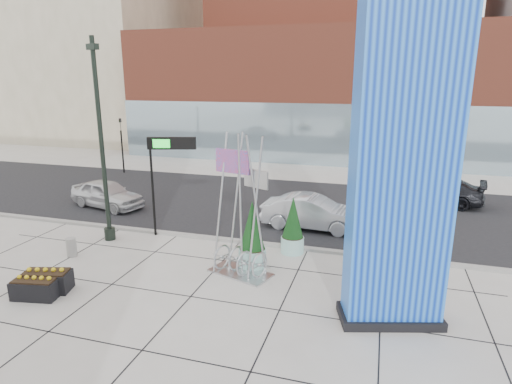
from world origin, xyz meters
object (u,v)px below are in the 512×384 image
(concrete_bollard, at_px, (71,247))
(car_white_west, at_px, (107,194))
(blue_pylon, at_px, (403,165))
(car_silver_mid, at_px, (312,213))
(public_art_sculpture, at_px, (241,239))
(lamp_post, at_px, (103,162))
(overhead_street_sign, at_px, (166,153))

(concrete_bollard, distance_m, car_white_west, 6.81)
(blue_pylon, relative_size, concrete_bollard, 12.78)
(blue_pylon, xyz_separation_m, car_silver_mid, (-3.52, 7.31, -3.91))
(public_art_sculpture, bearing_deg, car_white_west, 167.61)
(lamp_post, bearing_deg, overhead_street_sign, 24.15)
(public_art_sculpture, relative_size, concrete_bollard, 6.83)
(lamp_post, height_order, overhead_street_sign, lamp_post)
(lamp_post, height_order, car_white_west, lamp_post)
(lamp_post, relative_size, overhead_street_sign, 1.91)
(blue_pylon, distance_m, public_art_sculpture, 6.42)
(overhead_street_sign, relative_size, car_silver_mid, 0.94)
(public_art_sculpture, bearing_deg, blue_pylon, 0.13)
(lamp_post, distance_m, concrete_bollard, 3.75)
(blue_pylon, distance_m, lamp_post, 12.41)
(overhead_street_sign, height_order, car_silver_mid, overhead_street_sign)
(public_art_sculpture, bearing_deg, concrete_bollard, -158.17)
(blue_pylon, xyz_separation_m, concrete_bollard, (-12.25, 1.29, -4.31))
(public_art_sculpture, distance_m, car_silver_mid, 5.87)
(public_art_sculpture, bearing_deg, lamp_post, -175.17)
(lamp_post, relative_size, car_white_west, 1.94)
(public_art_sculpture, distance_m, overhead_street_sign, 5.63)
(overhead_street_sign, distance_m, car_silver_mid, 7.30)
(lamp_post, relative_size, car_silver_mid, 1.80)
(blue_pylon, relative_size, lamp_post, 1.13)
(lamp_post, height_order, concrete_bollard, lamp_post)
(blue_pylon, bearing_deg, public_art_sculpture, 145.62)
(overhead_street_sign, bearing_deg, lamp_post, -171.95)
(blue_pylon, distance_m, overhead_street_sign, 10.49)
(public_art_sculpture, height_order, car_white_west, public_art_sculpture)
(overhead_street_sign, bearing_deg, concrete_bollard, -147.75)
(blue_pylon, height_order, car_silver_mid, blue_pylon)
(concrete_bollard, xyz_separation_m, car_white_west, (-2.71, 6.23, 0.37))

